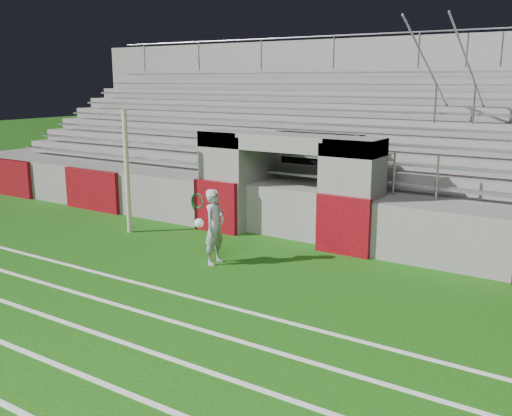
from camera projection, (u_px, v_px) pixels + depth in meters
The scene contains 5 objects.
ground at pixel (199, 276), 11.57m from camera, with size 90.00×90.00×0.00m, color #164E0D.
field_post at pixel (127, 172), 14.57m from camera, with size 0.13×0.13×3.17m, color #C1B38F.
stadium_structure at pixel (358, 159), 17.76m from camera, with size 26.00×8.48×5.42m.
goalkeeper_with_ball at pixel (215, 227), 12.18m from camera, with size 0.69×0.62×1.64m.
hose_coil at pixel (199, 202), 15.04m from camera, with size 0.56×0.14×0.56m.
Camera 1 is at (6.95, -8.58, 3.88)m, focal length 40.00 mm.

